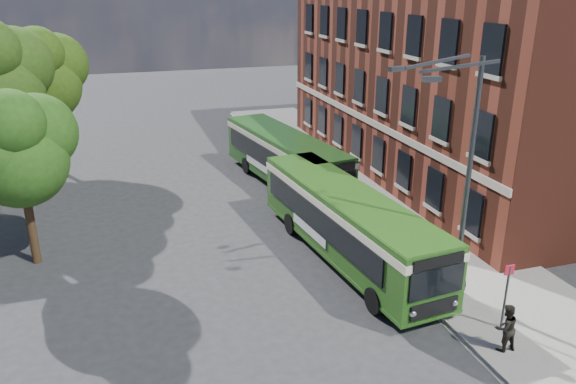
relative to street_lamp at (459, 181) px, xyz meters
name	(u,v)px	position (x,y,z in m)	size (l,w,h in m)	color
ground	(306,295)	(-4.84, 2.00, -4.79)	(120.00, 120.00, 0.00)	#2B2C2E
pavement	(379,200)	(2.16, 10.00, -4.72)	(6.00, 48.00, 0.15)	gray
kerb_line	(326,208)	(-0.89, 10.00, -4.79)	(0.12, 48.00, 0.01)	beige
brick_office	(461,58)	(9.16, 14.00, 2.18)	(12.10, 26.00, 14.20)	maroon
street_lamp	(459,181)	(0.00, 0.00, 0.00)	(2.96, 2.38, 9.00)	#393C3F
bus_stop_sign	(506,292)	(0.76, -2.20, -3.28)	(0.35, 0.08, 2.52)	#393C3F
bus_front	(347,219)	(-2.15, 4.45, -2.96)	(3.79, 12.39, 3.02)	#265717
bus_rear	(285,155)	(-1.87, 14.21, -2.96)	(4.39, 11.85, 3.02)	#21511A
pedestrian_a	(460,275)	(0.46, -0.08, -3.70)	(0.68, 0.45, 1.87)	black
pedestrian_b	(506,328)	(0.01, -3.26, -3.83)	(0.79, 0.62, 1.63)	black
tree_left	(19,147)	(-14.81, 8.00, 0.31)	(4.46, 4.24, 7.53)	#331F12
tree_right	(43,74)	(-14.89, 21.23, 1.25)	(5.27, 5.01, 8.90)	#331F12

